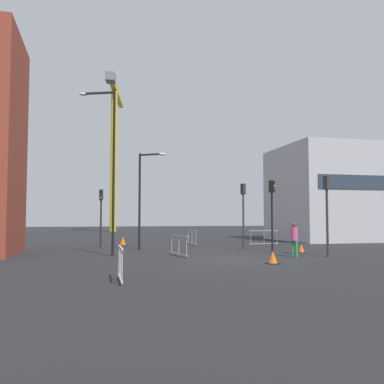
% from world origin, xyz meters
% --- Properties ---
extents(ground, '(160.00, 160.00, 0.00)m').
position_xyz_m(ground, '(0.00, 0.00, 0.00)').
color(ground, black).
extents(office_block, '(9.43, 8.85, 8.22)m').
position_xyz_m(office_block, '(14.43, 14.48, 4.11)').
color(office_block, '#B7B7BC').
rests_on(office_block, ground).
extents(construction_crane, '(3.42, 14.87, 21.02)m').
position_xyz_m(construction_crane, '(-3.43, 41.26, 13.83)').
color(construction_crane, yellow).
rests_on(construction_crane, ground).
extents(streetlamp_tall, '(1.91, 0.84, 8.73)m').
position_xyz_m(streetlamp_tall, '(-5.53, 3.43, 5.07)').
color(streetlamp_tall, black).
rests_on(streetlamp_tall, ground).
extents(streetlamp_short, '(1.59, 0.98, 6.04)m').
position_xyz_m(streetlamp_short, '(-3.29, 7.31, 3.64)').
color(streetlamp_short, black).
rests_on(streetlamp_short, ground).
extents(traffic_light_corner, '(0.36, 0.37, 4.18)m').
position_xyz_m(traffic_light_corner, '(3.89, 3.98, 2.79)').
color(traffic_light_corner, black).
rests_on(traffic_light_corner, ground).
extents(traffic_light_crosswalk, '(0.39, 0.34, 4.11)m').
position_xyz_m(traffic_light_crosswalk, '(5.25, 0.29, 2.75)').
color(traffic_light_crosswalk, '#2D2D30').
rests_on(traffic_light_crosswalk, ground).
extents(traffic_light_verge, '(0.28, 0.38, 3.89)m').
position_xyz_m(traffic_light_verge, '(-5.80, 10.02, 2.62)').
color(traffic_light_verge, '#232326').
rests_on(traffic_light_verge, ground).
extents(traffic_light_island, '(0.34, 0.39, 4.23)m').
position_xyz_m(traffic_light_island, '(3.32, 7.28, 2.83)').
color(traffic_light_island, '#2D2D30').
rests_on(traffic_light_island, ground).
extents(pedestrian_walking, '(0.34, 0.34, 1.74)m').
position_xyz_m(pedestrian_walking, '(3.61, 0.69, 1.01)').
color(pedestrian_walking, '#2D844C').
rests_on(pedestrian_walking, ground).
extents(safety_barrier_front, '(0.43, 2.48, 1.08)m').
position_xyz_m(safety_barrier_front, '(-2.01, 2.48, 0.56)').
color(safety_barrier_front, '#9EA0A5').
rests_on(safety_barrier_front, ground).
extents(safety_barrier_rear, '(2.34, 0.23, 1.08)m').
position_xyz_m(safety_barrier_rear, '(5.85, 9.81, 0.56)').
color(safety_barrier_rear, gray).
rests_on(safety_barrier_rear, ground).
extents(safety_barrier_right_run, '(0.08, 1.90, 1.08)m').
position_xyz_m(safety_barrier_right_run, '(-5.53, -5.59, 0.56)').
color(safety_barrier_right_run, '#B2B5BA').
rests_on(safety_barrier_right_run, ground).
extents(safety_barrier_left_run, '(0.11, 2.44, 1.08)m').
position_xyz_m(safety_barrier_left_run, '(0.78, 11.24, 0.56)').
color(safety_barrier_left_run, '#9EA0A5').
rests_on(safety_barrier_left_run, ground).
extents(traffic_cone_striped, '(0.54, 0.54, 0.55)m').
position_xyz_m(traffic_cone_striped, '(1.22, -1.98, 0.25)').
color(traffic_cone_striped, black).
rests_on(traffic_cone_striped, ground).
extents(traffic_cone_orange, '(0.62, 0.62, 0.63)m').
position_xyz_m(traffic_cone_orange, '(-4.20, 11.80, 0.29)').
color(traffic_cone_orange, black).
rests_on(traffic_cone_orange, ground).
extents(traffic_cone_by_barrier, '(0.49, 0.49, 0.49)m').
position_xyz_m(traffic_cone_by_barrier, '(5.25, 3.07, 0.23)').
color(traffic_cone_by_barrier, black).
rests_on(traffic_cone_by_barrier, ground).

